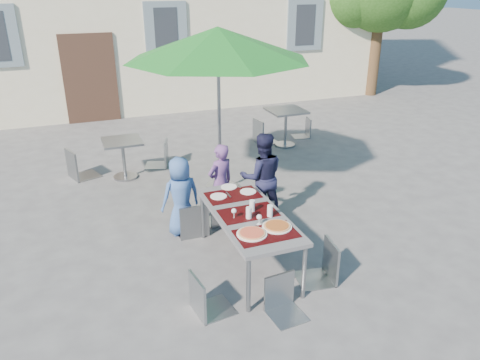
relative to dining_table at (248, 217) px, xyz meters
name	(u,v)px	position (x,y,z in m)	size (l,w,h in m)	color
ground	(296,249)	(0.75, 0.11, -0.70)	(90.00, 90.00, 0.00)	#4A4A4C
dining_table	(248,217)	(0.00, 0.00, 0.00)	(0.80, 1.85, 0.76)	#45454A
pizza_near_left	(252,233)	(-0.16, -0.51, 0.07)	(0.35, 0.35, 0.03)	white
pizza_near_right	(277,226)	(0.17, -0.46, 0.07)	(0.35, 0.35, 0.03)	white
glassware	(255,211)	(0.04, -0.12, 0.13)	(0.49, 0.41, 0.15)	silver
place_settings	(232,191)	(0.02, 0.65, 0.06)	(0.68, 0.46, 0.01)	white
child_0	(181,196)	(-0.58, 1.12, -0.11)	(0.57, 0.37, 1.16)	#385B9A
child_1	(221,183)	(0.08, 1.30, -0.09)	(0.44, 0.29, 1.22)	#603B79
child_2	(262,177)	(0.67, 1.13, -0.01)	(0.67, 0.38, 1.37)	#181A36
chair_0	(192,200)	(-0.45, 0.99, -0.14)	(0.43, 0.43, 0.95)	gray
chair_1	(219,195)	(0.01, 1.18, -0.21)	(0.42, 0.43, 0.84)	gray
chair_2	(257,194)	(0.42, 0.72, -0.07)	(0.57, 0.58, 1.06)	gray
chair_3	(205,272)	(-0.79, -0.72, -0.16)	(0.46, 0.45, 0.91)	#94999F
chair_4	(325,239)	(0.74, -0.62, -0.13)	(0.49, 0.48, 0.96)	gray
chair_5	(284,275)	(0.02, -1.01, -0.21)	(0.40, 0.41, 0.84)	gray
patio_umbrella	(218,45)	(0.40, 2.30, 1.78)	(2.95, 2.95, 2.75)	#95979C
cafe_table_0	(123,153)	(-1.06, 3.49, -0.20)	(0.69, 0.69, 0.73)	#95979C
bg_chair_l_0	(75,146)	(-1.87, 3.79, -0.07)	(0.60, 0.60, 1.05)	gray
bg_chair_r_0	(160,138)	(-0.30, 3.85, -0.12)	(0.55, 0.55, 0.98)	#92999E
cafe_table_1	(286,120)	(2.51, 4.07, -0.11)	(0.77, 0.77, 0.82)	#95979C
bg_chair_l_1	(263,116)	(2.12, 4.44, -0.09)	(0.51, 0.51, 1.03)	#939B9F
bg_chair_r_1	(305,116)	(3.22, 4.50, -0.21)	(0.44, 0.44, 0.84)	gray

